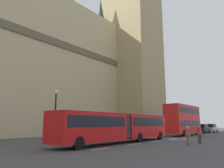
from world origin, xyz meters
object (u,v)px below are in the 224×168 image
double_decker_bus (183,119)px  traffic_cone_middle (199,136)px  sedan_lead (203,129)px  articulated_bus (119,125)px  traffic_cone_west (184,138)px  sedan_trailing (211,128)px  pedestrian_near_cones (188,135)px  street_lamp (55,112)px  pedestrian_by_kerb (199,134)px

double_decker_bus → traffic_cone_middle: size_ratio=17.32×
sedan_lead → traffic_cone_middle: bearing=-165.5°
articulated_bus → traffic_cone_middle: (12.61, -4.01, -1.46)m
traffic_cone_west → sedan_trailing: bearing=8.5°
articulated_bus → double_decker_bus: double_decker_bus is taller
sedan_lead → sedan_trailing: bearing=-2.3°
sedan_lead → pedestrian_near_cones: sedan_lead is taller
traffic_cone_middle → street_lamp: street_lamp is taller
sedan_trailing → traffic_cone_west: sedan_trailing is taller
double_decker_bus → street_lamp: (-22.32, 4.50, 0.35)m
articulated_bus → traffic_cone_west: (6.45, -4.19, -1.46)m
sedan_trailing → pedestrian_by_kerb: (-30.23, -6.57, -0.00)m
traffic_cone_west → pedestrian_near_cones: size_ratio=0.34×
sedan_trailing → pedestrian_near_cones: sedan_trailing is taller
sedan_lead → pedestrian_by_kerb: bearing=-164.6°
traffic_cone_west → street_lamp: street_lamp is taller
sedan_trailing → traffic_cone_middle: size_ratio=7.59×
sedan_lead → street_lamp: bearing=172.8°
sedan_lead → street_lamp: 33.98m
double_decker_bus → street_lamp: 22.78m
street_lamp → double_decker_bus: bearing=-11.4°
sedan_lead → traffic_cone_west: bearing=-168.9°
street_lamp → pedestrian_near_cones: street_lamp is taller
street_lamp → pedestrian_near_cones: 12.87m
traffic_cone_west → traffic_cone_middle: 6.17m
sedan_trailing → pedestrian_by_kerb: 30.93m
traffic_cone_west → traffic_cone_middle: (6.16, 0.18, 0.00)m
pedestrian_near_cones → pedestrian_by_kerb: bearing=-8.7°
street_lamp → pedestrian_by_kerb: 14.41m
double_decker_bus → pedestrian_near_cones: double_decker_bus is taller
double_decker_bus → sedan_trailing: double_decker_bus is taller
pedestrian_near_cones → street_lamp: bearing=122.4°
articulated_bus → street_lamp: (-4.60, 4.51, 1.31)m
double_decker_bus → pedestrian_near_cones: bearing=-158.2°
traffic_cone_west → traffic_cone_middle: size_ratio=1.00×
sedan_lead → pedestrian_by_kerb: 25.56m
street_lamp → pedestrian_near_cones: bearing=-57.6°
traffic_cone_middle → double_decker_bus: bearing=38.1°
sedan_trailing → street_lamp: size_ratio=0.83×
sedan_trailing → traffic_cone_middle: (-22.01, -4.03, -0.63)m
traffic_cone_west → pedestrian_near_cones: pedestrian_near_cones is taller
articulated_bus → sedan_trailing: articulated_bus is taller
sedan_trailing → double_decker_bus: bearing=-179.9°
pedestrian_by_kerb → sedan_lead: bearing=15.4°
sedan_lead → pedestrian_near_cones: (-26.84, -6.46, -0.00)m
double_decker_bus → traffic_cone_west: (-11.27, -4.19, -2.43)m
double_decker_bus → sedan_lead: double_decker_bus is taller
articulated_bus → traffic_cone_middle: articulated_bus is taller
sedan_lead → traffic_cone_middle: 16.98m
street_lamp → pedestrian_by_kerb: street_lamp is taller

